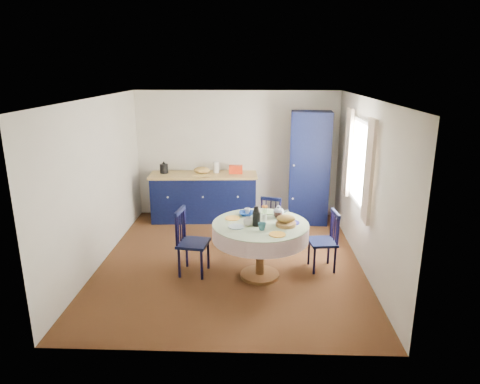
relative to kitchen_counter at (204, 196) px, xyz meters
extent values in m
plane|color=black|center=(0.64, -1.90, -0.48)|extent=(4.50, 4.50, 0.00)
plane|color=white|center=(0.64, -1.90, 2.02)|extent=(4.50, 4.50, 0.00)
cube|color=beige|center=(0.64, 0.35, 0.77)|extent=(4.00, 0.02, 2.50)
cube|color=beige|center=(-1.36, -1.90, 0.77)|extent=(0.02, 4.50, 2.50)
cube|color=beige|center=(2.64, -1.90, 0.77)|extent=(0.02, 4.50, 2.50)
plane|color=white|center=(2.63, -1.60, 1.02)|extent=(0.00, 1.20, 1.20)
cube|color=#F0E3CA|center=(2.56, -2.30, 1.07)|extent=(0.05, 0.34, 1.45)
cube|color=#F0E3CA|center=(2.56, -0.90, 1.07)|extent=(0.05, 0.34, 1.45)
cube|color=black|center=(0.00, 0.00, -0.03)|extent=(2.05, 0.72, 0.89)
cube|color=tan|center=(0.00, 0.00, 0.43)|extent=(2.11, 0.76, 0.04)
cube|color=#B2260C|center=(0.62, 0.12, 0.53)|extent=(0.27, 0.15, 0.16)
cube|color=tan|center=(-0.03, -0.04, 0.46)|extent=(0.35, 0.26, 0.02)
ellipsoid|color=#AE9043|center=(-0.03, -0.04, 0.54)|extent=(0.31, 0.20, 0.13)
cylinder|color=silver|center=(0.23, 0.15, 0.56)|extent=(0.12, 0.12, 0.22)
cube|color=black|center=(2.04, -0.04, 0.60)|extent=(0.79, 0.60, 2.15)
cylinder|color=white|center=(1.74, -0.32, 0.70)|extent=(0.04, 0.02, 0.04)
cylinder|color=white|center=(1.74, -0.32, 0.06)|extent=(0.04, 0.02, 0.04)
cylinder|color=brown|center=(1.09, -2.41, -0.45)|extent=(0.56, 0.56, 0.05)
cylinder|color=brown|center=(1.09, -2.41, -0.07)|extent=(0.12, 0.12, 0.75)
cylinder|color=brown|center=(1.09, -2.41, 0.32)|extent=(1.29, 1.29, 0.03)
cylinder|color=white|center=(1.09, -2.41, 0.22)|extent=(1.35, 1.35, 0.22)
cylinder|color=beige|center=(1.09, -2.41, 0.34)|extent=(1.35, 1.35, 0.01)
cylinder|color=#95B4C4|center=(0.76, -2.57, 0.35)|extent=(0.22, 0.22, 0.01)
cylinder|color=gold|center=(1.30, -2.83, 0.35)|extent=(0.22, 0.22, 0.01)
cylinder|color=navy|center=(1.53, -2.38, 0.35)|extent=(0.22, 0.22, 0.01)
cylinder|color=#8DB877|center=(1.20, -1.95, 0.35)|extent=(0.22, 0.22, 0.01)
cylinder|color=gold|center=(0.69, -2.22, 0.35)|extent=(0.22, 0.22, 0.01)
cylinder|color=#A47B41|center=(1.44, -2.49, 0.37)|extent=(0.28, 0.28, 0.05)
ellipsoid|color=#AE9043|center=(1.44, -2.49, 0.45)|extent=(0.26, 0.16, 0.11)
cube|color=silver|center=(0.93, -2.28, 0.36)|extent=(0.10, 0.07, 0.04)
cylinder|color=black|center=(0.26, -2.53, -0.25)|extent=(0.04, 0.04, 0.45)
cylinder|color=black|center=(0.31, -2.18, -0.25)|extent=(0.04, 0.04, 0.45)
cylinder|color=black|center=(-0.07, -2.48, -0.25)|extent=(0.04, 0.04, 0.45)
cylinder|color=black|center=(-0.02, -2.13, -0.25)|extent=(0.04, 0.04, 0.45)
cube|color=black|center=(0.12, -2.33, -0.01)|extent=(0.48, 0.50, 0.04)
cylinder|color=black|center=(-0.09, -2.47, 0.24)|extent=(0.04, 0.04, 0.50)
cylinder|color=black|center=(-0.04, -2.12, 0.24)|extent=(0.04, 0.04, 0.50)
cube|color=black|center=(-0.06, -2.30, 0.47)|extent=(0.10, 0.40, 0.06)
cylinder|color=black|center=(-0.08, -2.39, 0.22)|extent=(0.02, 0.02, 0.42)
cylinder|color=black|center=(-0.06, -2.30, 0.22)|extent=(0.02, 0.02, 0.42)
cylinder|color=black|center=(-0.05, -2.20, 0.22)|extent=(0.02, 0.02, 0.42)
cylinder|color=black|center=(1.05, -1.56, -0.28)|extent=(0.03, 0.03, 0.39)
cylinder|color=black|center=(1.35, -1.63, -0.28)|extent=(0.03, 0.03, 0.39)
cylinder|color=black|center=(1.12, -1.27, -0.28)|extent=(0.03, 0.03, 0.39)
cylinder|color=black|center=(1.42, -1.35, -0.28)|extent=(0.03, 0.03, 0.39)
cube|color=black|center=(1.23, -1.45, -0.07)|extent=(0.46, 0.45, 0.04)
cylinder|color=black|center=(1.12, -1.25, 0.15)|extent=(0.03, 0.03, 0.44)
cylinder|color=black|center=(1.42, -1.33, 0.15)|extent=(0.03, 0.03, 0.44)
cube|color=black|center=(1.27, -1.29, 0.36)|extent=(0.35, 0.12, 0.05)
cylinder|color=black|center=(1.19, -1.27, 0.14)|extent=(0.02, 0.02, 0.37)
cylinder|color=black|center=(1.27, -1.29, 0.14)|extent=(0.02, 0.02, 0.37)
cylinder|color=black|center=(1.35, -1.31, 0.14)|extent=(0.02, 0.02, 0.37)
cylinder|color=black|center=(1.84, -1.98, -0.27)|extent=(0.03, 0.03, 0.41)
cylinder|color=black|center=(1.88, -2.30, -0.27)|extent=(0.03, 0.03, 0.41)
cylinder|color=black|center=(2.15, -1.94, -0.27)|extent=(0.03, 0.03, 0.41)
cylinder|color=black|center=(2.19, -2.26, -0.27)|extent=(0.03, 0.03, 0.41)
cube|color=black|center=(2.01, -2.12, -0.05)|extent=(0.43, 0.45, 0.04)
cylinder|color=black|center=(2.17, -1.94, 0.19)|extent=(0.03, 0.03, 0.46)
cylinder|color=black|center=(2.21, -2.26, 0.19)|extent=(0.03, 0.03, 0.46)
cube|color=black|center=(2.19, -2.10, 0.40)|extent=(0.08, 0.37, 0.06)
cylinder|color=black|center=(2.17, -2.01, 0.17)|extent=(0.02, 0.02, 0.38)
cylinder|color=black|center=(2.19, -2.10, 0.17)|extent=(0.02, 0.02, 0.38)
cylinder|color=black|center=(2.20, -2.18, 0.17)|extent=(0.02, 0.02, 0.38)
imported|color=silver|center=(0.92, -2.49, 0.40)|extent=(0.13, 0.13, 0.11)
imported|color=#275B6A|center=(1.11, -2.67, 0.39)|extent=(0.11, 0.11, 0.10)
imported|color=black|center=(1.34, -2.18, 0.39)|extent=(0.12, 0.12, 0.10)
imported|color=silver|center=(0.90, -2.00, 0.38)|extent=(0.09, 0.09, 0.08)
imported|color=navy|center=(0.88, -2.08, 0.37)|extent=(0.22, 0.22, 0.05)
camera|label=1|loc=(1.01, -8.03, 2.44)|focal=32.00mm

